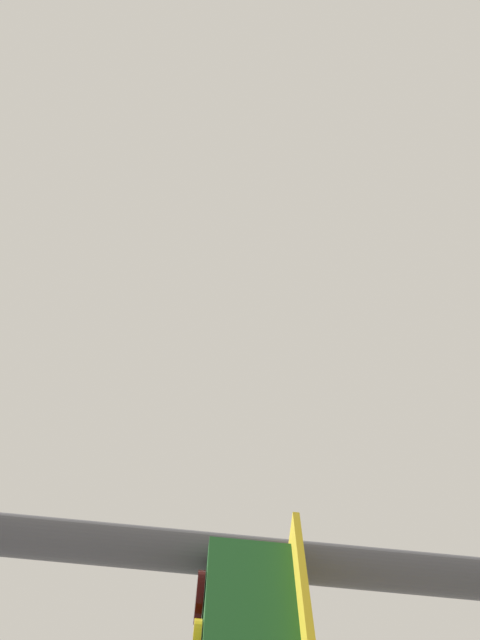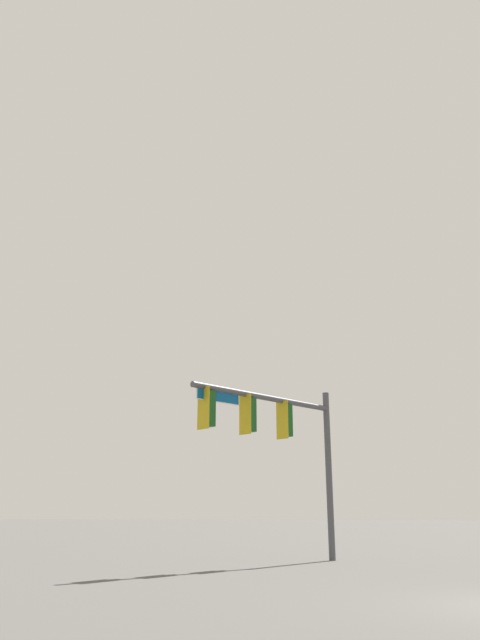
{
  "view_description": "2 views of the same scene",
  "coord_description": "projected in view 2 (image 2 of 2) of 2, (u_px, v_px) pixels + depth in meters",
  "views": [
    {
      "loc": [
        -6.9,
        -11.08,
        1.79
      ],
      "look_at": [
        -6.35,
        -9.31,
        7.93
      ],
      "focal_mm": 50.0,
      "sensor_mm": 36.0,
      "label": 1
    },
    {
      "loc": [
        12.59,
        1.81,
        1.52
      ],
      "look_at": [
        -3.43,
        -9.03,
        7.58
      ],
      "focal_mm": 35.0,
      "sensor_mm": 36.0,
      "label": 2
    }
  ],
  "objects": [
    {
      "name": "signal_pole_near",
      "position": [
        278.0,
        429.0,
        21.19
      ],
      "size": [
        6.58,
        1.57,
        5.92
      ],
      "color": "#47474C",
      "rests_on": "ground_plane"
    }
  ]
}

